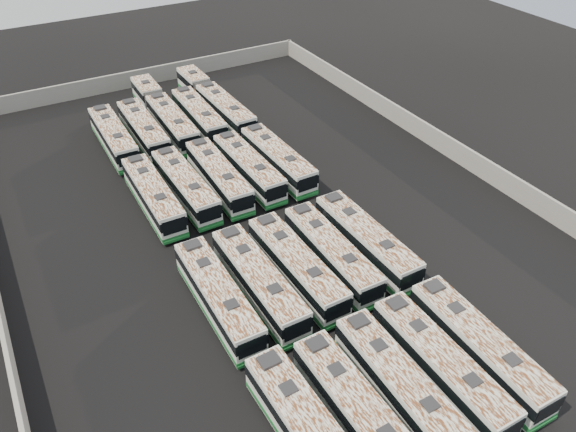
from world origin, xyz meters
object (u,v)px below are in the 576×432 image
object	(u,v)px
bus_front_center	(400,387)
bus_midback_far_left	(153,196)
bus_midback_center	(219,176)
bus_front_far_right	(479,347)
bus_midfront_center	(297,267)
bus_midback_left	(186,186)
bus_back_far_right	(214,101)
bus_front_right	(441,366)
bus_midfront_left	(259,282)
bus_midback_far_right	(278,160)
bus_back_far_left	(114,137)
bus_midfront_right	(331,254)
bus_back_center	(164,113)
bus_front_left	(359,414)
bus_midback_right	(249,168)
bus_back_right	(199,116)
bus_back_left	(144,130)
bus_midfront_far_right	(366,241)
bus_midfront_far_left	(218,296)

from	to	relation	value
bus_front_center	bus_midback_far_left	world-z (taller)	bus_midback_far_left
bus_midback_center	bus_midback_far_left	bearing A→B (deg)	-177.95
bus_front_far_right	bus_midfront_center	size ratio (longest dim) A/B	1.00
bus_midback_left	bus_back_far_right	distance (m)	18.52
bus_front_right	bus_midfront_left	size ratio (longest dim) A/B	0.98
bus_midback_far_right	bus_back_far_left	size ratio (longest dim) A/B	1.00
bus_midfront_right	bus_back_center	world-z (taller)	bus_back_center
bus_front_left	bus_midfront_left	xyz separation A→B (m)	(0.01, 12.84, 0.04)
bus_front_center	bus_midback_right	xyz separation A→B (m)	(3.31, 27.60, 0.00)
bus_front_left	bus_midfront_right	xyz separation A→B (m)	(6.54, 12.95, -0.00)
bus_back_center	bus_midfront_left	bearing A→B (deg)	-95.27
bus_midback_left	bus_midback_center	xyz separation A→B (m)	(3.38, 0.00, 0.01)
bus_midfront_left	bus_back_far_left	bearing A→B (deg)	96.49
bus_midback_far_left	bus_midback_center	distance (m)	6.52
bus_midfront_left	bus_back_far_left	size ratio (longest dim) A/B	1.00
bus_midfront_right	bus_back_far_left	bearing A→B (deg)	110.34
bus_midback_left	bus_midback_right	world-z (taller)	bus_midback_left
bus_midback_far_right	bus_back_right	size ratio (longest dim) A/B	1.00
bus_midfront_left	bus_midback_far_left	distance (m)	15.24
bus_midfront_center	bus_back_right	size ratio (longest dim) A/B	1.00
bus_midfront_center	bus_back_far_left	bearing A→B (deg)	102.53
bus_front_far_right	bus_midback_right	world-z (taller)	bus_front_far_right
bus_front_center	bus_midback_center	bearing A→B (deg)	90.89
bus_midback_far_left	bus_back_left	xyz separation A→B (m)	(3.21, 12.74, 0.02)
bus_back_center	bus_front_right	bearing A→B (deg)	-84.78
bus_front_right	bus_back_center	xyz separation A→B (m)	(-3.13, 43.23, 0.02)
bus_midfront_right	bus_midfront_far_right	distance (m)	3.31
bus_front_left	bus_front_far_right	bearing A→B (deg)	0.72
bus_midfront_far_right	bus_back_left	world-z (taller)	bus_midfront_far_right
bus_midback_far_left	bus_back_far_right	size ratio (longest dim) A/B	0.64
bus_midfront_right	bus_midback_right	xyz separation A→B (m)	(0.06, 14.90, 0.01)
bus_front_right	bus_midback_far_left	distance (m)	29.13
bus_midfront_right	bus_midback_left	bearing A→B (deg)	114.49
bus_midfront_left	bus_midback_right	size ratio (longest dim) A/B	1.02
bus_front_center	bus_back_far_left	bearing A→B (deg)	100.29
bus_back_right	bus_back_far_right	bearing A→B (deg)	43.69
bus_midfront_center	bus_back_left	xyz separation A→B (m)	(-3.26, 27.55, 0.01)
bus_midback_far_right	bus_back_left	world-z (taller)	bus_back_left
bus_front_center	bus_midfront_left	size ratio (longest dim) A/B	0.98
bus_back_far_left	bus_back_center	distance (m)	7.30
bus_back_far_left	bus_midback_far_right	bearing A→B (deg)	-43.70
bus_front_center	bus_back_center	world-z (taller)	bus_back_center
bus_back_right	bus_midfront_center	bearing A→B (deg)	-95.56
bus_midfront_right	bus_back_center	xyz separation A→B (m)	(-3.12, 30.56, 0.03)
bus_midfront_left	bus_midback_far_right	world-z (taller)	bus_midfront_left
bus_midfront_far_left	bus_midback_right	world-z (taller)	bus_midfront_far_left
bus_front_right	bus_midfront_right	world-z (taller)	bus_front_right
bus_midfront_right	bus_back_far_right	world-z (taller)	bus_back_far_right
bus_front_right	bus_midback_far_right	size ratio (longest dim) A/B	0.99
bus_back_far_left	bus_back_center	bearing A→B (deg)	24.98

